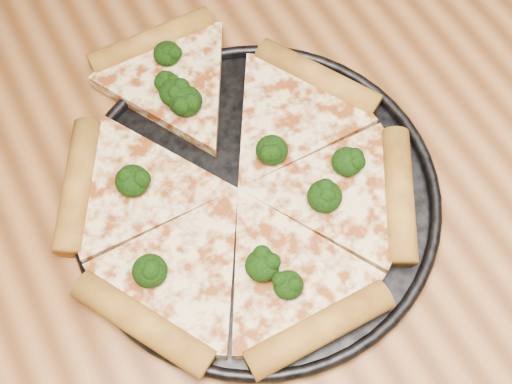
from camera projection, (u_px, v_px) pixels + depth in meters
ground at (243, 364)px, 1.33m from camera, size 4.00×4.00×0.00m
dining_table at (232, 234)px, 0.74m from camera, size 1.20×0.90×0.75m
pizza_pan at (256, 196)px, 0.65m from camera, size 0.35×0.35×0.02m
pizza at (234, 183)px, 0.64m from camera, size 0.35×0.38×0.03m
broccoli_florets at (223, 164)px, 0.64m from camera, size 0.24×0.30×0.03m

